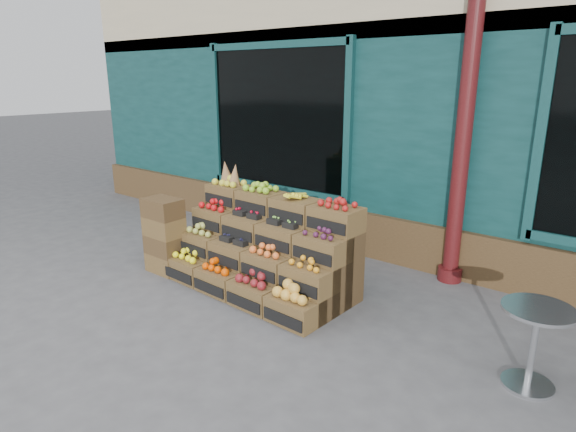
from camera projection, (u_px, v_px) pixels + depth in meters
The scene contains 6 objects.
ground at pixel (261, 313), 4.96m from camera, with size 60.00×60.00×0.00m, color #4A4A4D.
shop_facade at pixel (460, 74), 8.12m from camera, with size 12.00×6.24×4.80m.
crate_display at pixel (264, 252), 5.50m from camera, with size 2.19×1.12×1.35m.
spare_crates at pixel (165, 236), 5.92m from camera, with size 0.47×0.33×0.93m.
bistro_table at pixel (535, 338), 3.68m from camera, with size 0.54×0.54×0.68m.
shopkeeper at pixel (274, 157), 7.90m from camera, with size 0.79×0.52×2.17m, color #1D6724.
Camera 1 is at (3.03, -3.32, 2.34)m, focal length 30.00 mm.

